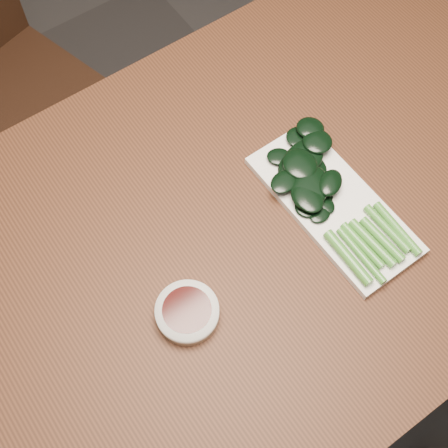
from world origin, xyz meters
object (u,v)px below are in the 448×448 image
Objects in this scene: table at (242,243)px; serving_plate at (333,204)px; sauce_bowl at (187,312)px; gai_lan at (321,186)px.

table is 4.46× the size of serving_plate.
sauce_bowl is 0.31m from gai_lan.
gai_lan is (0.30, 0.05, 0.01)m from sauce_bowl.
table is 0.17m from gai_lan.
gai_lan is at bearing 98.07° from serving_plate.
sauce_bowl is 0.30× the size of gai_lan.
gai_lan is at bearing -11.12° from table.
sauce_bowl is 0.31m from serving_plate.
gai_lan reaches higher than sauce_bowl.
table is 14.41× the size of sauce_bowl.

